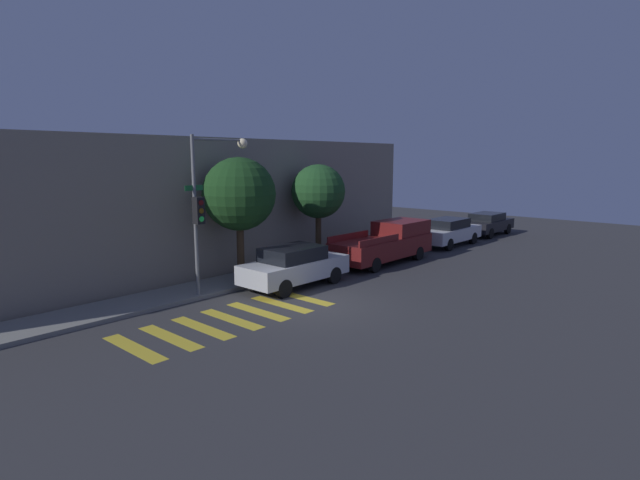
% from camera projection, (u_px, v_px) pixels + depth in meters
% --- Properties ---
extents(ground_plane, '(60.00, 60.00, 0.00)m').
position_uv_depth(ground_plane, '(311.00, 305.00, 16.36)').
color(ground_plane, '#333335').
extents(sidewalk, '(26.00, 1.98, 0.14)m').
position_uv_depth(sidewalk, '(231.00, 282.00, 19.11)').
color(sidewalk, slate).
rests_on(sidewalk, ground).
extents(building_row, '(26.00, 6.00, 5.58)m').
position_uv_depth(building_row, '(166.00, 204.00, 21.56)').
color(building_row, gray).
rests_on(building_row, ground).
extents(crosswalk, '(6.64, 2.60, 0.00)m').
position_uv_depth(crosswalk, '(231.00, 319.00, 14.93)').
color(crosswalk, gold).
rests_on(crosswalk, ground).
extents(traffic_light_pole, '(2.64, 0.56, 5.54)m').
position_uv_depth(traffic_light_pole, '(208.00, 194.00, 16.90)').
color(traffic_light_pole, slate).
rests_on(traffic_light_pole, ground).
extents(sedan_near_corner, '(4.32, 1.79, 1.53)m').
position_uv_depth(sedan_near_corner, '(294.00, 266.00, 18.60)').
color(sedan_near_corner, '#B7BABF').
rests_on(sedan_near_corner, ground).
extents(pickup_truck, '(5.65, 1.95, 1.83)m').
position_uv_depth(pickup_truck, '(386.00, 243.00, 23.00)').
color(pickup_truck, maroon).
rests_on(pickup_truck, ground).
extents(sedan_middle, '(4.58, 1.79, 1.49)m').
position_uv_depth(sedan_middle, '(448.00, 231.00, 27.41)').
color(sedan_middle, silver).
rests_on(sedan_middle, ground).
extents(sedan_far_end, '(4.30, 1.75, 1.39)m').
position_uv_depth(sedan_far_end, '(487.00, 223.00, 31.17)').
color(sedan_far_end, black).
rests_on(sedan_far_end, ground).
extents(tree_near_corner, '(2.82, 2.82, 4.82)m').
position_uv_depth(tree_near_corner, '(239.00, 195.00, 19.06)').
color(tree_near_corner, '#42301E').
rests_on(tree_near_corner, ground).
extents(tree_midblock, '(2.43, 2.43, 4.51)m').
position_uv_depth(tree_midblock, '(318.00, 192.00, 22.40)').
color(tree_midblock, '#42301E').
rests_on(tree_midblock, ground).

